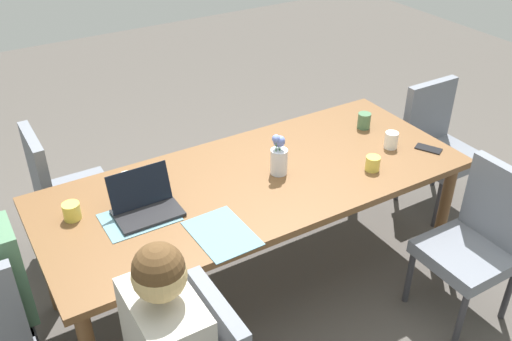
# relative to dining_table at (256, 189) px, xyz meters

# --- Properties ---
(ground_plane) EXTENTS (10.00, 10.00, 0.00)m
(ground_plane) POSITION_rel_dining_table_xyz_m (0.00, 0.00, -0.69)
(ground_plane) COLOR #4C4742
(dining_table) EXTENTS (2.36, 0.98, 0.76)m
(dining_table) POSITION_rel_dining_table_xyz_m (0.00, 0.00, 0.00)
(dining_table) COLOR brown
(dining_table) RESTS_ON ground_plane
(chair_far_left_far) EXTENTS (0.44, 0.44, 0.90)m
(chair_far_left_far) POSITION_rel_dining_table_xyz_m (-0.94, 0.79, -0.19)
(chair_far_left_far) COLOR slate
(chair_far_left_far) RESTS_ON ground_plane
(chair_near_right_near) EXTENTS (0.44, 0.44, 0.90)m
(chair_near_right_near) POSITION_rel_dining_table_xyz_m (0.87, -0.85, -0.19)
(chair_near_right_near) COLOR slate
(chair_near_right_near) RESTS_ON ground_plane
(chair_head_left_right_mid) EXTENTS (0.44, 0.44, 0.90)m
(chair_head_left_right_mid) POSITION_rel_dining_table_xyz_m (-1.54, -0.10, -0.19)
(chair_head_left_right_mid) COLOR slate
(chair_head_left_right_mid) RESTS_ON ground_plane
(flower_vase) EXTENTS (0.09, 0.09, 0.25)m
(flower_vase) POSITION_rel_dining_table_xyz_m (-0.14, 0.02, 0.18)
(flower_vase) COLOR silver
(flower_vase) RESTS_ON dining_table
(placemat_far_left_near) EXTENTS (0.27, 0.37, 0.00)m
(placemat_far_left_near) POSITION_rel_dining_table_xyz_m (0.39, 0.33, 0.07)
(placemat_far_left_near) COLOR slate
(placemat_far_left_near) RESTS_ON dining_table
(placemat_head_right_left_mid) EXTENTS (0.36, 0.26, 0.00)m
(placemat_head_right_left_mid) POSITION_rel_dining_table_xyz_m (0.68, 0.01, 0.07)
(placemat_head_right_left_mid) COLOR slate
(placemat_head_right_left_mid) RESTS_ON dining_table
(laptop_head_right_left_mid) EXTENTS (0.32, 0.22, 0.21)m
(laptop_head_right_left_mid) POSITION_rel_dining_table_xyz_m (0.63, -0.02, 0.11)
(laptop_head_right_left_mid) COLOR black
(laptop_head_right_left_mid) RESTS_ON dining_table
(coffee_mug_near_left) EXTENTS (0.08, 0.08, 0.10)m
(coffee_mug_near_left) POSITION_rel_dining_table_xyz_m (-0.86, 0.12, 0.12)
(coffee_mug_near_left) COLOR white
(coffee_mug_near_left) RESTS_ON dining_table
(coffee_mug_near_right) EXTENTS (0.09, 0.09, 0.09)m
(coffee_mug_near_right) POSITION_rel_dining_table_xyz_m (0.96, -0.15, 0.11)
(coffee_mug_near_right) COLOR #DBC64C
(coffee_mug_near_right) RESTS_ON dining_table
(coffee_mug_centre_left) EXTENTS (0.08, 0.08, 0.10)m
(coffee_mug_centre_left) POSITION_rel_dining_table_xyz_m (-0.89, -0.15, 0.12)
(coffee_mug_centre_left) COLOR #47704C
(coffee_mug_centre_left) RESTS_ON dining_table
(coffee_mug_centre_right) EXTENTS (0.07, 0.07, 0.09)m
(coffee_mug_centre_right) POSITION_rel_dining_table_xyz_m (0.63, -0.26, 0.12)
(coffee_mug_centre_right) COLOR white
(coffee_mug_centre_right) RESTS_ON dining_table
(coffee_mug_far_left) EXTENTS (0.08, 0.08, 0.08)m
(coffee_mug_far_left) POSITION_rel_dining_table_xyz_m (-0.60, 0.26, 0.11)
(coffee_mug_far_left) COLOR #DBC64C
(coffee_mug_far_left) RESTS_ON dining_table
(phone_black) EXTENTS (0.13, 0.17, 0.01)m
(phone_black) POSITION_rel_dining_table_xyz_m (-1.04, 0.26, 0.07)
(phone_black) COLOR black
(phone_black) RESTS_ON dining_table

